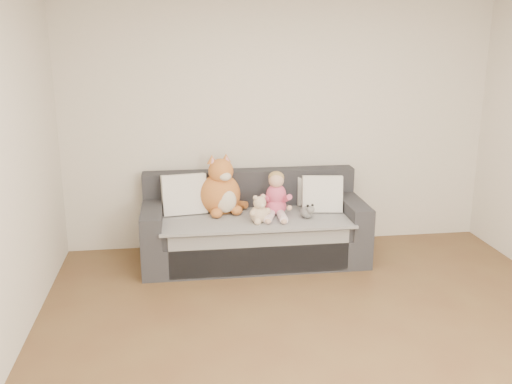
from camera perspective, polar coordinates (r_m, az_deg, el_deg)
room_shell at (r=4.01m, az=7.67°, el=2.26°), size 5.00×5.00×5.00m
sofa at (r=5.77m, az=-0.26°, el=-3.71°), size 2.20×0.94×0.85m
cushion_left at (r=5.71m, az=-7.19°, el=-0.23°), size 0.46×0.25×0.41m
cushion_right_back at (r=6.04m, az=5.86°, el=0.48°), size 0.40×0.21×0.37m
cushion_right_front at (r=5.78m, az=6.64°, el=-0.18°), size 0.42×0.24×0.38m
toddler at (r=5.62m, az=2.02°, el=-0.53°), size 0.31×0.46×0.45m
plush_cat at (r=5.70m, az=-3.52°, el=0.13°), size 0.50×0.49×0.63m
teddy_bear at (r=5.42m, az=0.37°, el=-1.95°), size 0.21×0.17×0.28m
plush_cow at (r=5.59m, az=5.17°, el=-1.98°), size 0.13×0.19×0.16m
sippy_cup at (r=5.52m, az=0.86°, el=-2.14°), size 0.11×0.08×0.12m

